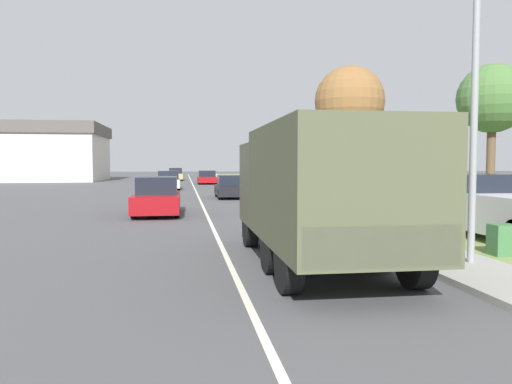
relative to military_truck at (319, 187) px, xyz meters
The scene contains 16 objects.
ground_plane 27.06m from the military_truck, 93.82° to the left, with size 180.00×180.00×0.00m, color #4C4C4F.
lane_centre_stripe 27.06m from the military_truck, 93.82° to the left, with size 0.12×120.00×0.00m.
sidewalk_right 27.13m from the military_truck, 84.28° to the left, with size 1.80×120.00×0.12m.
grass_strip_right 27.91m from the military_truck, 75.24° to the left, with size 7.00×120.00×0.02m.
military_truck is the anchor object (origin of this frame).
car_nearest_ahead 11.55m from the military_truck, 109.29° to the left, with size 1.82×4.58×1.54m.
car_second_ahead 20.23m from the military_truck, 89.39° to the left, with size 1.94×4.12×1.38m.
car_third_ahead 30.85m from the military_truck, 97.25° to the left, with size 1.79×4.18×1.49m.
car_fourth_ahead 40.92m from the military_truck, 90.46° to the left, with size 1.85×4.37×1.35m.
car_farthest_ahead 52.31m from the military_truck, 93.98° to the left, with size 1.74×4.51×1.52m.
pickup_truck 6.50m from the military_truck, 24.28° to the left, with size 1.92×5.05×1.76m.
lamp_post 4.34m from the military_truck, 14.88° to the right, with size 1.69×0.24×8.11m.
tree_mid_right 11.23m from the military_truck, 39.45° to the left, with size 2.50×2.50×5.68m.
tree_far_right 21.95m from the military_truck, 69.47° to the left, with size 4.33×4.33×8.10m.
utility_box 4.58m from the military_truck, ahead, with size 0.55×0.45×0.70m.
building_distant 56.80m from the military_truck, 109.84° to the left, with size 13.99×13.88×6.74m.
Camera 1 is at (-0.95, 3.15, 2.10)m, focal length 35.00 mm.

